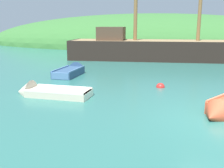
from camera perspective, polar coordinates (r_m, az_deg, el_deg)
shore_hill at (r=38.85m, az=7.01°, el=8.42°), size 51.62×21.59×8.94m
sailing_ship at (r=22.51m, az=10.51°, el=6.67°), size 18.24×6.06×10.53m
rowboat_outer_left at (r=11.21m, az=-14.12°, el=-2.02°), size 3.28×1.25×1.05m
rowboat_portside at (r=15.64m, az=-8.76°, el=2.56°), size 1.24×3.01×1.03m
buoy_red at (r=12.51m, az=10.51°, el=-0.70°), size 0.41×0.41×0.41m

